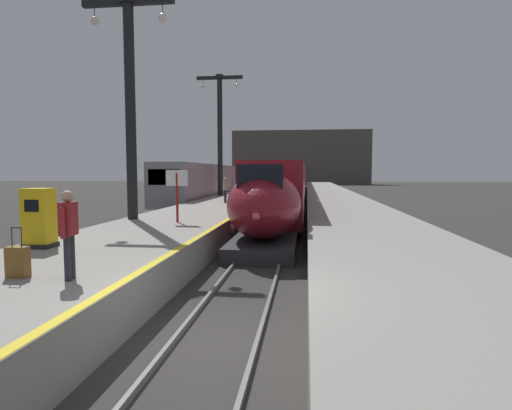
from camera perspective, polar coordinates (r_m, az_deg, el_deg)
ground_plane at (r=7.83m, az=-5.66°, el=-18.63°), size 260.00×260.00×0.00m
platform_left at (r=32.37m, az=-3.09°, el=-0.00°), size 4.80×110.00×1.05m
platform_right at (r=31.97m, az=11.36°, el=-0.14°), size 4.80×110.00×1.05m
platform_left_safety_stripe at (r=32.01m, az=0.93°, el=0.90°), size 0.20×107.80×0.01m
rail_main_left at (r=34.73m, az=3.08°, el=-0.46°), size 0.08×110.00×0.12m
rail_main_right at (r=34.66m, az=5.55°, el=-0.49°), size 0.08×110.00×0.12m
rail_secondary_left at (r=36.19m, az=-9.82°, el=-0.32°), size 0.08×110.00×0.12m
rail_secondary_right at (r=35.79m, az=-7.52°, el=-0.35°), size 0.08×110.00×0.12m
highspeed_train_main at (r=49.47m, az=5.14°, el=3.23°), size 2.92×74.34×3.60m
regional_train_adjacent at (r=46.54m, az=-5.06°, el=3.34°), size 2.85×36.60×3.80m
station_column_mid at (r=19.03m, az=-16.98°, el=15.25°), size 4.00×0.68×9.38m
station_column_far at (r=36.53m, az=-5.00°, el=10.99°), size 4.00×0.68×10.37m
passenger_near_edge at (r=8.51m, az=-24.42°, el=-2.87°), size 0.27×0.57×1.69m
passenger_mid_platform at (r=27.46m, az=-4.26°, el=2.35°), size 0.36×0.52×1.69m
rolling_suitcase at (r=9.26m, az=-29.98°, el=-6.80°), size 0.40×0.22×0.98m
ticket_machine_yellow at (r=12.58m, az=-27.72°, el=-1.86°), size 0.76×0.62×1.60m
departure_info_board at (r=17.00m, az=-10.83°, el=2.70°), size 0.90×0.10×2.12m
terminus_back_wall at (r=109.10m, az=6.18°, el=6.56°), size 36.00×2.00×14.00m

